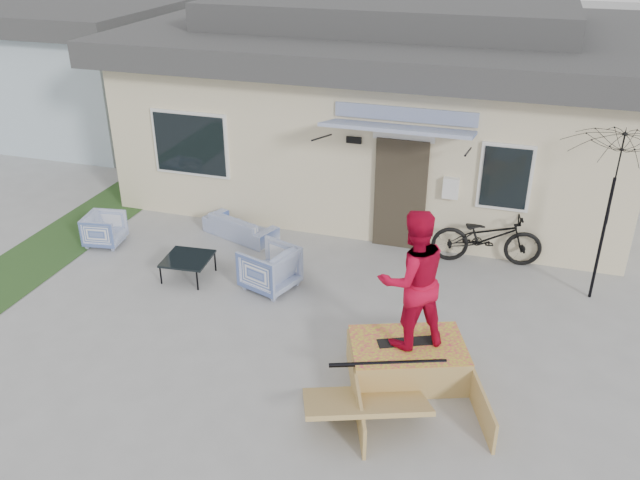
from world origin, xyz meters
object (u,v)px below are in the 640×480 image
(loveseat, at_px, (240,222))
(skate_ramp, at_px, (407,360))
(patio_umbrella, at_px, (610,199))
(skater, at_px, (413,278))
(armchair_left, at_px, (104,228))
(skateboard, at_px, (408,341))
(armchair_right, at_px, (269,266))
(bicycle, at_px, (488,231))
(coffee_table, at_px, (188,267))

(loveseat, height_order, skate_ramp, loveseat)
(patio_umbrella, xyz_separation_m, skate_ramp, (-2.50, -2.93, -1.50))
(skate_ramp, relative_size, skater, 1.06)
(armchair_left, bearing_deg, patio_umbrella, -94.44)
(loveseat, bearing_deg, skateboard, 159.75)
(skateboard, bearing_deg, patio_umbrella, 24.55)
(armchair_right, bearing_deg, skate_ramp, 77.05)
(armchair_right, height_order, skateboard, armchair_right)
(loveseat, relative_size, armchair_right, 1.85)
(armchair_left, height_order, armchair_right, armchair_right)
(skateboard, bearing_deg, skater, 155.67)
(patio_umbrella, height_order, skateboard, patio_umbrella)
(bicycle, bearing_deg, armchair_right, 111.36)
(bicycle, height_order, skateboard, bicycle)
(skate_ramp, height_order, skater, skater)
(skate_ramp, xyz_separation_m, skater, (-0.02, 0.05, 1.26))
(skate_ramp, distance_m, skateboard, 0.28)
(loveseat, xyz_separation_m, armchair_right, (1.25, -1.64, 0.11))
(armchair_left, height_order, skate_ramp, armchair_left)
(loveseat, relative_size, patio_umbrella, 0.69)
(armchair_left, xyz_separation_m, skateboard, (6.18, -2.16, 0.19))
(patio_umbrella, xyz_separation_m, skateboard, (-2.52, -2.88, -1.22))
(armchair_right, relative_size, skateboard, 1.00)
(patio_umbrella, relative_size, skate_ramp, 1.09)
(bicycle, bearing_deg, loveseat, 85.14)
(armchair_left, relative_size, armchair_right, 0.83)
(armchair_left, distance_m, bicycle, 7.08)
(bicycle, relative_size, skateboard, 2.36)
(skateboard, bearing_deg, bicycle, 53.82)
(loveseat, distance_m, skate_ramp, 5.09)
(bicycle, distance_m, skateboard, 3.66)
(bicycle, bearing_deg, coffee_table, 104.18)
(loveseat, relative_size, skate_ramp, 0.75)
(coffee_table, height_order, skateboard, skateboard)
(skate_ramp, bearing_deg, coffee_table, 138.79)
(armchair_right, xyz_separation_m, patio_umbrella, (5.14, 1.29, 1.34))
(loveseat, distance_m, skater, 5.19)
(skateboard, bearing_deg, skate_ramp, -93.64)
(coffee_table, distance_m, skateboard, 4.37)
(loveseat, distance_m, patio_umbrella, 6.56)
(armchair_right, height_order, coffee_table, armchair_right)
(skate_ramp, bearing_deg, bicycle, 57.87)
(loveseat, xyz_separation_m, skater, (3.87, -3.23, 1.22))
(armchair_right, relative_size, skater, 0.43)
(loveseat, height_order, bicycle, bicycle)
(armchair_left, height_order, coffee_table, armchair_left)
(armchair_left, xyz_separation_m, coffee_table, (2.09, -0.67, -0.15))
(armchair_left, xyz_separation_m, armchair_right, (3.56, -0.57, 0.07))
(coffee_table, height_order, skate_ramp, skate_ramp)
(bicycle, relative_size, skate_ramp, 0.95)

